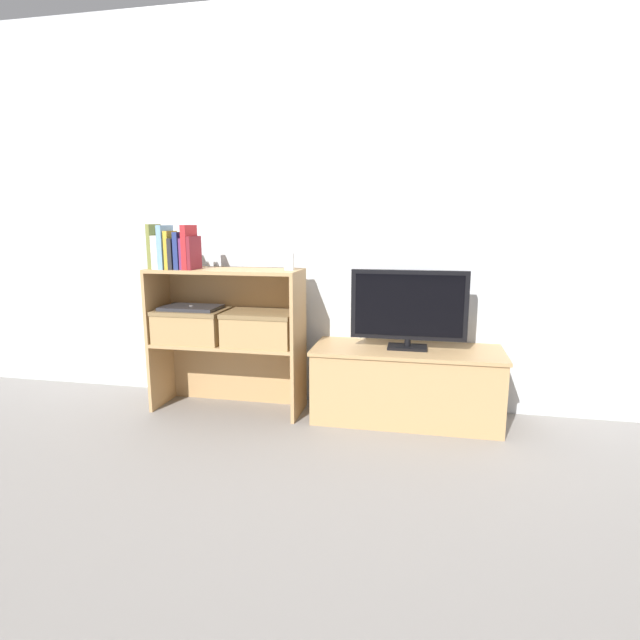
{
  "coord_description": "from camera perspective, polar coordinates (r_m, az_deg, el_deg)",
  "views": [
    {
      "loc": [
        0.57,
        -2.59,
        1.12
      ],
      "look_at": [
        0.0,
        0.16,
        0.58
      ],
      "focal_mm": 28.0,
      "sensor_mm": 36.0,
      "label": 1
    }
  ],
  "objects": [
    {
      "name": "ground_plane",
      "position": [
        2.87,
        -0.66,
        -11.99
      ],
      "size": [
        16.0,
        16.0,
        0.0
      ],
      "primitive_type": "plane",
      "color": "gray"
    },
    {
      "name": "wall_back",
      "position": [
        3.09,
        1.1,
        12.41
      ],
      "size": [
        10.0,
        0.05,
        2.4
      ],
      "color": "silver",
      "rests_on": "ground_plane"
    },
    {
      "name": "tv_stand",
      "position": [
        2.94,
        9.81,
        -7.22
      ],
      "size": [
        1.07,
        0.43,
        0.42
      ],
      "color": "tan",
      "rests_on": "ground_plane"
    },
    {
      "name": "tv",
      "position": [
        2.83,
        10.1,
        1.45
      ],
      "size": [
        0.65,
        0.14,
        0.45
      ],
      "color": "black",
      "rests_on": "tv_stand"
    },
    {
      "name": "bookshelf_lower_tier",
      "position": [
        3.14,
        -10.04,
        -4.9
      ],
      "size": [
        0.9,
        0.32,
        0.42
      ],
      "color": "tan",
      "rests_on": "ground_plane"
    },
    {
      "name": "bookshelf_upper_tier",
      "position": [
        3.06,
        -10.3,
        2.9
      ],
      "size": [
        0.9,
        0.32,
        0.44
      ],
      "color": "tan",
      "rests_on": "bookshelf_lower_tier"
    },
    {
      "name": "book_olive",
      "position": [
        3.11,
        -18.42,
        7.98
      ],
      "size": [
        0.02,
        0.14,
        0.26
      ],
      "color": "olive",
      "rests_on": "bookshelf_upper_tier"
    },
    {
      "name": "book_ivory",
      "position": [
        3.09,
        -17.83,
        7.4
      ],
      "size": [
        0.04,
        0.14,
        0.19
      ],
      "color": "silver",
      "rests_on": "bookshelf_upper_tier"
    },
    {
      "name": "book_skyblue",
      "position": [
        3.07,
        -17.24,
        7.95
      ],
      "size": [
        0.03,
        0.15,
        0.25
      ],
      "color": "#709ECC",
      "rests_on": "bookshelf_upper_tier"
    },
    {
      "name": "book_mustard",
      "position": [
        3.06,
        -16.69,
        7.67
      ],
      "size": [
        0.03,
        0.13,
        0.22
      ],
      "color": "gold",
      "rests_on": "bookshelf_upper_tier"
    },
    {
      "name": "book_charcoal",
      "position": [
        3.04,
        -16.21,
        7.29
      ],
      "size": [
        0.03,
        0.15,
        0.18
      ],
      "color": "#232328",
      "rests_on": "bookshelf_upper_tier"
    },
    {
      "name": "book_navy",
      "position": [
        3.03,
        -15.65,
        7.64
      ],
      "size": [
        0.03,
        0.14,
        0.21
      ],
      "color": "navy",
      "rests_on": "bookshelf_upper_tier"
    },
    {
      "name": "book_plum",
      "position": [
        3.02,
        -15.17,
        7.32
      ],
      "size": [
        0.02,
        0.12,
        0.18
      ],
      "color": "#6B2D66",
      "rests_on": "bookshelf_upper_tier"
    },
    {
      "name": "book_crimson",
      "position": [
        3.0,
        -14.71,
        8.05
      ],
      "size": [
        0.03,
        0.16,
        0.25
      ],
      "color": "#B22328",
      "rests_on": "bookshelf_upper_tier"
    },
    {
      "name": "book_maroon",
      "position": [
        2.99,
        -14.19,
        7.46
      ],
      "size": [
        0.02,
        0.16,
        0.19
      ],
      "color": "maroon",
      "rests_on": "bookshelf_upper_tier"
    },
    {
      "name": "baby_monitor",
      "position": [
        2.85,
        -3.52,
        6.68
      ],
      "size": [
        0.05,
        0.04,
        0.13
      ],
      "color": "white",
      "rests_on": "bookshelf_upper_tier"
    },
    {
      "name": "storage_basket_left",
      "position": [
        3.11,
        -14.41,
        -0.41
      ],
      "size": [
        0.41,
        0.29,
        0.2
      ],
      "color": "tan",
      "rests_on": "bookshelf_lower_tier"
    },
    {
      "name": "storage_basket_right",
      "position": [
        2.94,
        -6.83,
        -0.76
      ],
      "size": [
        0.41,
        0.29,
        0.2
      ],
      "color": "tan",
      "rests_on": "bookshelf_lower_tier"
    },
    {
      "name": "laptop",
      "position": [
        3.09,
        -14.5,
        1.37
      ],
      "size": [
        0.34,
        0.22,
        0.02
      ],
      "color": "#2D2D33",
      "rests_on": "storage_basket_left"
    }
  ]
}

